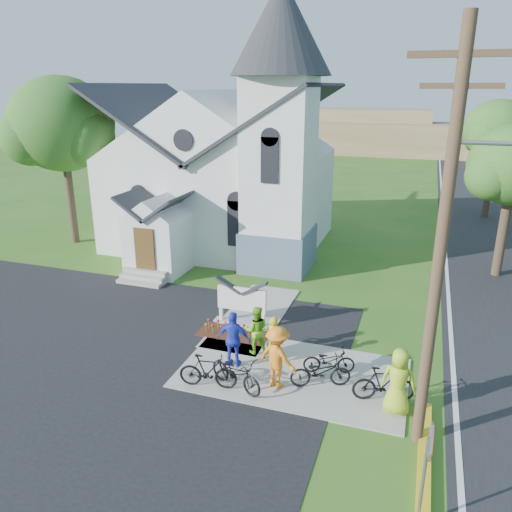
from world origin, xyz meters
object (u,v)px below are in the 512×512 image
(bike_1, at_px, (208,371))
(bike_4, at_px, (329,360))
(cyclist_0, at_px, (274,339))
(stop_sign, at_px, (428,455))
(cyclist_2, at_px, (234,339))
(cyclist_1, at_px, (256,330))
(cyclist_4, at_px, (398,381))
(bike_3, at_px, (384,384))
(church_sign, at_px, (242,300))
(cyclist_3, at_px, (277,357))
(bike_2, at_px, (320,372))
(utility_pole, at_px, (445,239))
(bike_0, at_px, (236,373))

(bike_1, bearing_deg, bike_4, -67.61)
(cyclist_0, bearing_deg, stop_sign, 146.21)
(cyclist_2, bearing_deg, cyclist_1, -115.26)
(cyclist_4, bearing_deg, bike_3, -43.64)
(church_sign, relative_size, cyclist_3, 1.13)
(cyclist_2, xyz_separation_m, bike_2, (2.86, -0.24, -0.46))
(stop_sign, bearing_deg, church_sign, 131.88)
(stop_sign, height_order, cyclist_2, stop_sign)
(bike_3, relative_size, cyclist_4, 0.93)
(church_sign, bearing_deg, cyclist_2, -74.57)
(church_sign, bearing_deg, utility_pole, -35.60)
(utility_pole, height_order, cyclist_2, utility_pole)
(cyclist_3, distance_m, bike_3, 3.12)
(cyclist_1, bearing_deg, cyclist_0, 134.13)
(bike_0, xyz_separation_m, bike_1, (-0.80, -0.22, 0.02))
(bike_1, height_order, bike_3, bike_3)
(cyclist_0, distance_m, cyclist_3, 1.42)
(cyclist_2, bearing_deg, bike_0, 110.20)
(cyclist_2, bearing_deg, cyclist_3, 154.66)
(church_sign, distance_m, bike_0, 4.30)
(stop_sign, bearing_deg, cyclist_2, 142.41)
(bike_1, xyz_separation_m, bike_4, (3.25, 1.96, -0.11))
(stop_sign, bearing_deg, utility_pole, 91.49)
(cyclist_0, relative_size, cyclist_4, 0.83)
(church_sign, relative_size, bike_4, 1.37)
(cyclist_4, xyz_separation_m, bike_4, (-2.14, 1.39, -0.55))
(stop_sign, xyz_separation_m, cyclist_3, (-4.20, 3.84, -0.76))
(cyclist_1, bearing_deg, bike_0, 73.34)
(utility_pole, bearing_deg, cyclist_2, 162.75)
(church_sign, distance_m, utility_pole, 9.18)
(bike_0, bearing_deg, bike_3, -56.29)
(utility_pole, relative_size, cyclist_1, 5.97)
(stop_sign, distance_m, bike_3, 4.42)
(bike_1, distance_m, cyclist_3, 2.11)
(cyclist_0, distance_m, cyclist_1, 0.81)
(cyclist_2, xyz_separation_m, cyclist_4, (5.10, -0.81, 0.03))
(bike_2, bearing_deg, cyclist_0, 40.42)
(bike_0, bearing_deg, stop_sign, -98.82)
(church_sign, height_order, cyclist_4, cyclist_4)
(bike_4, bearing_deg, church_sign, 41.58)
(cyclist_1, bearing_deg, utility_pole, 132.78)
(bike_0, distance_m, bike_3, 4.27)
(cyclist_4, bearing_deg, cyclist_2, -4.48)
(utility_pole, bearing_deg, church_sign, 144.40)
(cyclist_3, distance_m, bike_4, 1.89)
(bike_2, relative_size, cyclist_3, 0.94)
(cyclist_0, distance_m, cyclist_4, 4.24)
(church_sign, relative_size, bike_1, 1.24)
(cyclist_1, xyz_separation_m, cyclist_4, (4.69, -1.84, 0.13))
(bike_0, bearing_deg, cyclist_3, -42.40)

